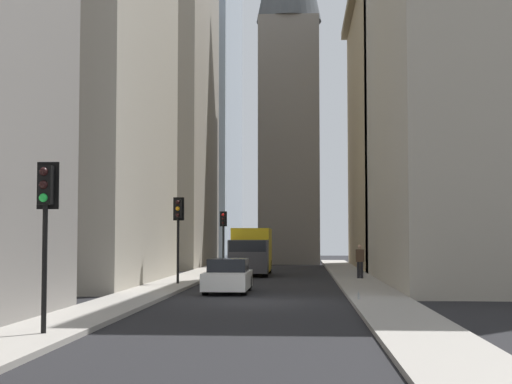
# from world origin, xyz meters

# --- Properties ---
(ground_plane) EXTENTS (135.00, 135.00, 0.00)m
(ground_plane) POSITION_xyz_m (0.00, 0.00, 0.00)
(ground_plane) COLOR black
(sidewalk_right) EXTENTS (90.00, 2.20, 0.14)m
(sidewalk_right) POSITION_xyz_m (0.00, 4.50, 0.07)
(sidewalk_right) COLOR gray
(sidewalk_right) RESTS_ON ground_plane
(sidewalk_left) EXTENTS (90.00, 2.20, 0.14)m
(sidewalk_left) POSITION_xyz_m (0.00, -4.50, 0.07)
(sidewalk_left) COLOR gray
(sidewalk_left) RESTS_ON ground_plane
(building_left_far) EXTENTS (19.79, 10.50, 22.53)m
(building_left_far) POSITION_xyz_m (28.43, -10.59, 11.28)
(building_left_far) COLOR #9E8966
(building_left_far) RESTS_ON ground_plane
(building_left_midfar) EXTENTS (19.57, 10.50, 24.45)m
(building_left_midfar) POSITION_xyz_m (10.54, -10.59, 12.23)
(building_left_midfar) COLOR #A8A091
(building_left_midfar) RESTS_ON ground_plane
(building_right_far) EXTENTS (15.16, 10.00, 25.14)m
(building_right_far) POSITION_xyz_m (31.34, 10.60, 12.57)
(building_right_far) COLOR gray
(building_right_far) RESTS_ON ground_plane
(building_right_midfar) EXTENTS (14.74, 10.50, 25.38)m
(building_right_midfar) POSITION_xyz_m (9.44, 10.59, 12.70)
(building_right_midfar) COLOR #A8A091
(building_right_midfar) RESTS_ON ground_plane
(church_spire) EXTENTS (5.69, 5.69, 35.20)m
(church_spire) POSITION_xyz_m (38.93, -0.57, 18.42)
(church_spire) COLOR gray
(church_spire) RESTS_ON ground_plane
(delivery_truck) EXTENTS (6.46, 2.25, 2.84)m
(delivery_truck) POSITION_xyz_m (18.93, 1.40, 1.46)
(delivery_truck) COLOR yellow
(delivery_truck) RESTS_ON ground_plane
(sedan_white) EXTENTS (4.30, 1.78, 1.42)m
(sedan_white) POSITION_xyz_m (4.51, 1.40, 0.66)
(sedan_white) COLOR silver
(sedan_white) RESTS_ON ground_plane
(traffic_light_foreground) EXTENTS (0.43, 0.52, 3.93)m
(traffic_light_foreground) POSITION_xyz_m (-10.26, 4.18, 3.03)
(traffic_light_foreground) COLOR black
(traffic_light_foreground) RESTS_ON sidewalk_right
(traffic_light_midblock) EXTENTS (0.43, 0.52, 4.06)m
(traffic_light_midblock) POSITION_xyz_m (8.42, 4.16, 3.13)
(traffic_light_midblock) COLOR black
(traffic_light_midblock) RESTS_ON sidewalk_right
(traffic_light_far_junction) EXTENTS (0.43, 0.52, 4.04)m
(traffic_light_far_junction) POSITION_xyz_m (28.20, 4.07, 3.11)
(traffic_light_far_junction) COLOR black
(traffic_light_far_junction) RESTS_ON sidewalk_right
(pedestrian) EXTENTS (0.26, 0.44, 1.78)m
(pedestrian) POSITION_xyz_m (13.36, -4.74, 1.11)
(pedestrian) COLOR black
(pedestrian) RESTS_ON sidewalk_left
(discarded_bottle) EXTENTS (0.07, 0.07, 0.27)m
(discarded_bottle) POSITION_xyz_m (-0.24, -3.68, 0.25)
(discarded_bottle) COLOR #999EA3
(discarded_bottle) RESTS_ON sidewalk_left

